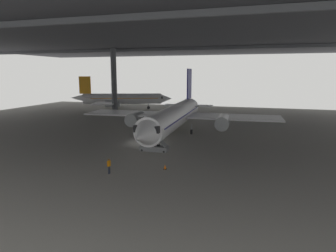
# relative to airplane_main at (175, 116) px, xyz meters

# --- Properties ---
(ground_plane) EXTENTS (110.00, 110.00, 0.00)m
(ground_plane) POSITION_rel_airplane_main_xyz_m (-3.44, -6.38, -3.46)
(ground_plane) COLOR gray
(hangar_structure) EXTENTS (121.00, 99.00, 18.06)m
(hangar_structure) POSITION_rel_airplane_main_xyz_m (-3.48, 7.38, 13.97)
(hangar_structure) COLOR #4C4F54
(hangar_structure) RESTS_ON ground_plane
(airplane_main) EXTENTS (35.50, 36.85, 11.53)m
(airplane_main) POSITION_rel_airplane_main_xyz_m (0.00, 0.00, 0.00)
(airplane_main) COLOR white
(airplane_main) RESTS_ON ground_plane
(boarding_stairs) EXTENTS (4.26, 1.65, 4.67)m
(boarding_stairs) POSITION_rel_airplane_main_xyz_m (-0.22, -10.23, -2.73)
(boarding_stairs) COLOR slate
(boarding_stairs) RESTS_ON ground_plane
(crew_worker_near_nose) EXTENTS (0.25, 0.55, 1.69)m
(crew_worker_near_nose) POSITION_rel_airplane_main_xyz_m (-1.61, -20.61, -2.50)
(crew_worker_near_nose) COLOR #232838
(crew_worker_near_nose) RESTS_ON ground_plane
(crew_worker_by_stairs) EXTENTS (0.27, 0.55, 1.74)m
(crew_worker_by_stairs) POSITION_rel_airplane_main_xyz_m (-2.52, -7.33, -2.47)
(crew_worker_by_stairs) COLOR #232838
(crew_worker_by_stairs) RESTS_ON ground_plane
(airplane_distant) EXTENTS (29.29, 29.07, 9.72)m
(airplane_distant) POSITION_rel_airplane_main_xyz_m (-25.82, 32.35, -0.34)
(airplane_distant) COLOR white
(airplane_distant) RESTS_ON ground_plane
(traffic_cone_orange) EXTENTS (0.36, 0.36, 0.60)m
(traffic_cone_orange) POSITION_rel_airplane_main_xyz_m (3.66, -17.42, -3.17)
(traffic_cone_orange) COLOR black
(traffic_cone_orange) RESTS_ON ground_plane
(baggage_tug) EXTENTS (1.70, 2.41, 0.90)m
(baggage_tug) POSITION_rel_airplane_main_xyz_m (-5.06, 7.18, -2.94)
(baggage_tug) COLOR yellow
(baggage_tug) RESTS_ON ground_plane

